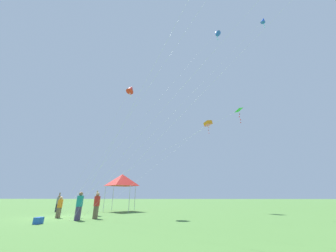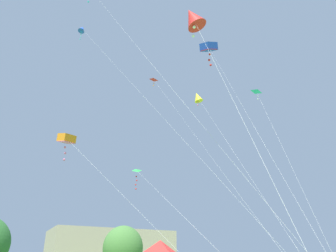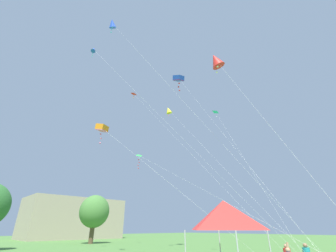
# 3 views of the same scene
# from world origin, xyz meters

# --- Properties ---
(ground_plane) EXTENTS (220.00, 220.00, 0.00)m
(ground_plane) POSITION_xyz_m (0.00, 0.00, 0.00)
(ground_plane) COLOR #4C7A38
(festival_tent) EXTENTS (2.95, 2.95, 3.96)m
(festival_tent) POSITION_xyz_m (-6.19, 2.72, 3.30)
(festival_tent) COLOR #B7B7BC
(festival_tent) RESTS_ON ground
(cooler_box) EXTENTS (0.49, 0.34, 0.37)m
(cooler_box) POSITION_xyz_m (3.80, 0.77, 0.18)
(cooler_box) COLOR blue
(cooler_box) RESTS_ON ground
(person_red_shirt) EXTENTS (0.43, 0.43, 1.82)m
(person_red_shirt) POSITION_xyz_m (0.90, 3.00, 0.98)
(person_red_shirt) COLOR brown
(person_red_shirt) RESTS_ON ground
(person_teal_shirt) EXTENTS (0.44, 0.44, 1.85)m
(person_teal_shirt) POSITION_xyz_m (1.97, 2.21, 1.00)
(person_teal_shirt) COLOR #473860
(person_teal_shirt) RESTS_ON ground
(person_grey_shirt) EXTENTS (0.39, 0.39, 1.92)m
(person_grey_shirt) POSITION_xyz_m (-5.00, -3.61, 0.93)
(person_grey_shirt) COLOR #282833
(person_grey_shirt) RESTS_ON ground
(person_blue_shirt) EXTENTS (0.41, 0.41, 2.02)m
(person_blue_shirt) POSITION_xyz_m (-1.32, 2.06, 0.98)
(person_blue_shirt) COLOR #282833
(person_blue_shirt) RESTS_ON ground
(person_orange_shirt) EXTENTS (0.36, 0.36, 1.54)m
(person_orange_shirt) POSITION_xyz_m (0.53, -0.06, 0.83)
(person_orange_shirt) COLOR brown
(person_orange_shirt) RESTS_ON ground
(kite_blue_diamond_1) EXTENTS (9.12, 21.57, 27.77)m
(kite_blue_diamond_1) POSITION_xyz_m (-6.30, 22.83, 27.17)
(kite_blue_diamond_1) COLOR silver
(kite_blue_diamond_1) RESTS_ON ground
(kite_orange_box_2) EXTENTS (6.78, 12.08, 11.12)m
(kite_orange_box_2) POSITION_xyz_m (-7.82, 13.32, 10.70)
(kite_orange_box_2) COLOR silver
(kite_orange_box_2) RESTS_ON ground
(kite_blue_diamond_3) EXTENTS (8.60, 16.49, 26.77)m
(kite_blue_diamond_3) POSITION_xyz_m (-7.17, 15.72, 25.99)
(kite_blue_diamond_3) COLOR silver
(kite_blue_diamond_3) RESTS_ON ground
(kite_red_diamond_5) EXTENTS (1.32, 7.14, 14.90)m
(kite_red_diamond_5) POSITION_xyz_m (-4.22, 3.45, 14.16)
(kite_red_diamond_5) COLOR silver
(kite_red_diamond_5) RESTS_ON ground
(kite_green_delta_7) EXTENTS (2.66, 19.86, 10.23)m
(kite_green_delta_7) POSITION_xyz_m (-2.12, 15.31, 9.74)
(kite_green_delta_7) COLOR silver
(kite_green_delta_7) RESTS_ON ground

